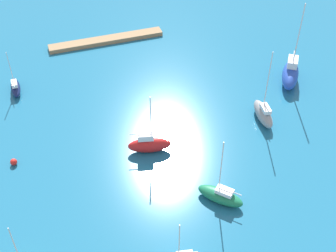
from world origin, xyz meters
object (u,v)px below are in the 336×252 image
at_px(pier_dock, 106,40).
at_px(mooring_buoy_red, 14,162).
at_px(sailboat_red_outer_mooring, 149,144).
at_px(sailboat_gray_mid_basin, 263,113).
at_px(sailboat_green_far_north, 221,195).
at_px(sailboat_navy_lone_north, 15,87).
at_px(sailboat_blue_west_end, 290,74).

height_order(pier_dock, mooring_buoy_red, mooring_buoy_red).
distance_m(sailboat_red_outer_mooring, sailboat_gray_mid_basin, 16.73).
height_order(sailboat_gray_mid_basin, mooring_buoy_red, sailboat_gray_mid_basin).
xyz_separation_m(sailboat_green_far_north, mooring_buoy_red, (22.20, -13.42, -0.47)).
bearing_deg(mooring_buoy_red, sailboat_red_outer_mooring, 169.78).
xyz_separation_m(pier_dock, sailboat_navy_lone_north, (15.94, 9.79, 0.45)).
xyz_separation_m(sailboat_navy_lone_north, mooring_buoy_red, (1.44, 15.41, -0.38)).
distance_m(sailboat_navy_lone_north, mooring_buoy_red, 15.48).
distance_m(pier_dock, sailboat_blue_west_end, 31.57).
bearing_deg(sailboat_gray_mid_basin, sailboat_navy_lone_north, 67.88).
height_order(sailboat_red_outer_mooring, sailboat_blue_west_end, sailboat_blue_west_end).
xyz_separation_m(pier_dock, sailboat_red_outer_mooring, (0.62, 28.23, 0.84)).
xyz_separation_m(sailboat_red_outer_mooring, sailboat_green_far_north, (-5.45, 10.40, -0.30)).
relative_size(pier_dock, mooring_buoy_red, 22.98).
bearing_deg(pier_dock, sailboat_red_outer_mooring, 88.74).
bearing_deg(pier_dock, sailboat_green_far_north, 97.12).
bearing_deg(sailboat_green_far_north, sailboat_blue_west_end, -89.77).
bearing_deg(mooring_buoy_red, sailboat_blue_west_end, -173.39).
distance_m(sailboat_red_outer_mooring, mooring_buoy_red, 17.04).
xyz_separation_m(sailboat_red_outer_mooring, sailboat_navy_lone_north, (15.32, -18.43, -0.39)).
bearing_deg(sailboat_blue_west_end, pier_dock, -97.03).
relative_size(sailboat_gray_mid_basin, mooring_buoy_red, 12.64).
bearing_deg(mooring_buoy_red, sailboat_navy_lone_north, -95.33).
relative_size(sailboat_gray_mid_basin, sailboat_blue_west_end, 0.82).
bearing_deg(sailboat_gray_mid_basin, sailboat_blue_west_end, -43.33).
bearing_deg(mooring_buoy_red, sailboat_gray_mid_basin, 176.63).
bearing_deg(sailboat_blue_west_end, sailboat_red_outer_mooring, -39.14).
distance_m(pier_dock, sailboat_red_outer_mooring, 28.24).
height_order(pier_dock, sailboat_navy_lone_north, sailboat_navy_lone_north).
bearing_deg(sailboat_gray_mid_basin, mooring_buoy_red, 93.01).
distance_m(sailboat_red_outer_mooring, sailboat_navy_lone_north, 23.97).
bearing_deg(sailboat_navy_lone_north, sailboat_red_outer_mooring, -140.85).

